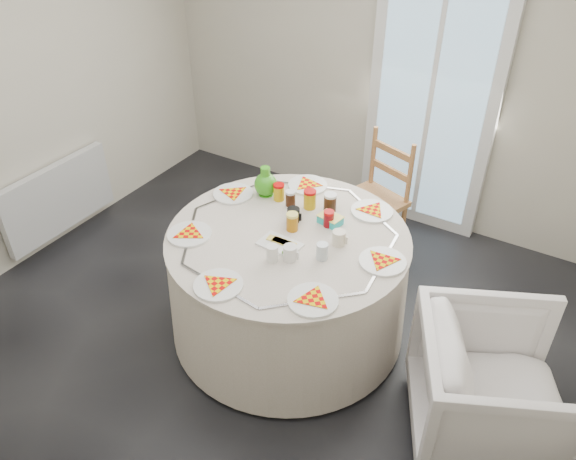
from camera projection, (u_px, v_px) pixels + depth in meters
The scene contains 13 objects.
floor at pixel (249, 343), 3.68m from camera, with size 4.00×4.00×0.00m, color black.
wall_back at pixel (389, 60), 4.32m from camera, with size 4.00×0.02×2.60m, color #BCB5A3.
glass_door at pixel (432, 103), 4.26m from camera, with size 1.00×0.08×2.10m, color silver.
radiator at pixel (58, 198), 4.42m from camera, with size 0.07×1.00×0.55m, color silver.
table at pixel (288, 284), 3.59m from camera, with size 1.52×1.52×0.77m, color beige.
wooden_chair at pixel (372, 200), 4.22m from camera, with size 0.43×0.41×0.96m, color #B48049, non-canonical shape.
armchair at pixel (495, 384), 2.92m from camera, with size 0.78×0.73×0.80m, color silver.
place_settings at pixel (288, 234), 3.36m from camera, with size 1.45×1.45×0.03m, color silver, non-canonical shape.
jar_cluster at pixel (302, 204), 3.54m from camera, with size 0.48×0.24×0.14m, color #9A5922, non-canonical shape.
butter_tub at pixel (330, 220), 3.45m from camera, with size 0.14×0.10×0.06m, color #1CB3B4.
green_pitcher at pixel (266, 180), 3.68m from camera, with size 0.15×0.15×0.20m, color #349B19, non-canonical shape.
cheese_platter at pixel (280, 243), 3.28m from camera, with size 0.25×0.16×0.03m, color silver, non-canonical shape.
mugs_glasses at pixel (309, 233), 3.30m from camera, with size 0.60×0.60×0.11m, color #989898, non-canonical shape.
Camera 1 is at (1.55, -2.07, 2.74)m, focal length 35.00 mm.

